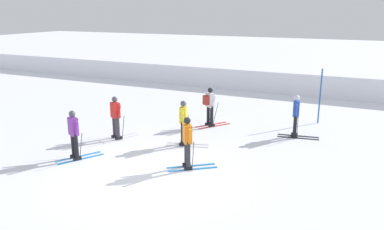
# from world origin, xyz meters

# --- Properties ---
(ground_plane) EXTENTS (120.00, 120.00, 0.00)m
(ground_plane) POSITION_xyz_m (0.00, 0.00, 0.00)
(ground_plane) COLOR white
(far_snow_ridge) EXTENTS (80.00, 9.69, 1.31)m
(far_snow_ridge) POSITION_xyz_m (0.00, 18.21, 0.65)
(far_snow_ridge) COLOR white
(far_snow_ridge) RESTS_ON ground
(skier_yellow) EXTENTS (1.64, 0.97, 1.71)m
(skier_yellow) POSITION_xyz_m (-0.03, 2.98, 0.92)
(skier_yellow) COLOR silver
(skier_yellow) RESTS_ON ground
(skier_red) EXTENTS (1.01, 1.61, 1.71)m
(skier_red) POSITION_xyz_m (-2.74, 2.51, 0.92)
(skier_red) COLOR silver
(skier_red) RESTS_ON ground
(skier_purple) EXTENTS (1.08, 1.59, 1.71)m
(skier_purple) POSITION_xyz_m (-2.74, 0.15, 0.92)
(skier_purple) COLOR #237AC6
(skier_purple) RESTS_ON ground
(skier_blue) EXTENTS (1.64, 0.99, 1.71)m
(skier_blue) POSITION_xyz_m (3.58, 5.70, 0.92)
(skier_blue) COLOR black
(skier_blue) RESTS_ON ground
(skier_white) EXTENTS (1.23, 1.52, 1.71)m
(skier_white) POSITION_xyz_m (-0.07, 5.61, 0.96)
(skier_white) COLOR red
(skier_white) RESTS_ON ground
(skier_orange) EXTENTS (1.50, 1.27, 1.71)m
(skier_orange) POSITION_xyz_m (1.06, 1.05, 0.92)
(skier_orange) COLOR #237AC6
(skier_orange) RESTS_ON ground
(trail_marker_pole) EXTENTS (0.06, 0.06, 2.46)m
(trail_marker_pole) POSITION_xyz_m (4.16, 8.12, 1.23)
(trail_marker_pole) COLOR #1E56AD
(trail_marker_pole) RESTS_ON ground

